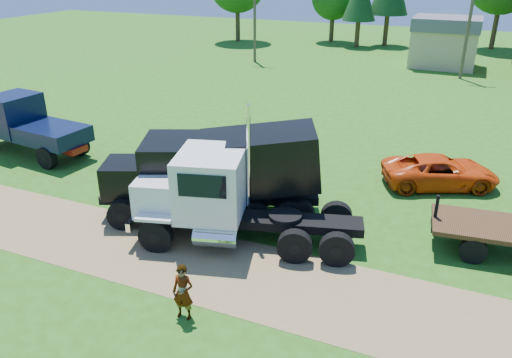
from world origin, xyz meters
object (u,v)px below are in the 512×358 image
at_px(white_semi_tractor, 214,197).
at_px(spectator_a, 183,292).
at_px(navy_truck, 24,124).
at_px(black_dump_truck, 219,169).
at_px(orange_pickup, 440,171).

xyz_separation_m(white_semi_tractor, spectator_a, (1.28, -4.50, -0.88)).
bearing_deg(navy_truck, black_dump_truck, -4.77).
relative_size(navy_truck, orange_pickup, 1.41).
relative_size(black_dump_truck, spectator_a, 4.96).
xyz_separation_m(orange_pickup, spectator_a, (-6.23, -12.99, 0.17)).
xyz_separation_m(white_semi_tractor, orange_pickup, (7.51, 8.50, -1.04)).
bearing_deg(white_semi_tractor, black_dump_truck, 96.79).
bearing_deg(navy_truck, white_semi_tractor, -11.09).
bearing_deg(navy_truck, orange_pickup, 17.09).
bearing_deg(spectator_a, black_dump_truck, 102.17).
height_order(white_semi_tractor, orange_pickup, white_semi_tractor).
relative_size(white_semi_tractor, spectator_a, 4.87).
distance_m(black_dump_truck, navy_truck, 13.39).
xyz_separation_m(white_semi_tractor, navy_truck, (-13.87, 4.17, -0.16)).
xyz_separation_m(black_dump_truck, navy_truck, (-13.16, 2.42, -0.51)).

